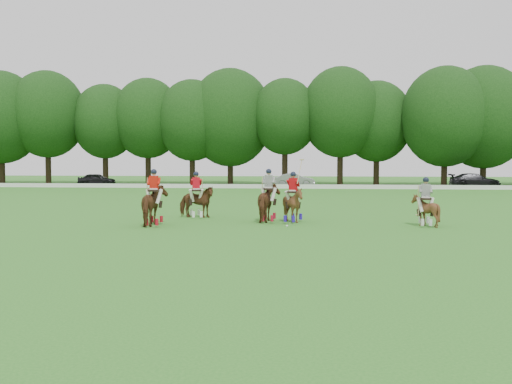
# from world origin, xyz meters

# --- Properties ---
(ground) EXTENTS (180.00, 180.00, 0.00)m
(ground) POSITION_xyz_m (0.00, 0.00, 0.00)
(ground) COLOR #2A7220
(ground) RESTS_ON ground
(tree_line) EXTENTS (117.98, 14.32, 14.75)m
(tree_line) POSITION_xyz_m (0.26, 48.05, 8.23)
(tree_line) COLOR black
(tree_line) RESTS_ON ground
(boundary_rail) EXTENTS (120.00, 0.10, 0.44)m
(boundary_rail) POSITION_xyz_m (0.00, 38.00, 0.22)
(boundary_rail) COLOR white
(boundary_rail) RESTS_ON ground
(car_left) EXTENTS (4.46, 2.20, 1.46)m
(car_left) POSITION_xyz_m (-21.60, 42.50, 0.73)
(car_left) COLOR black
(car_left) RESTS_ON ground
(car_mid) EXTENTS (4.60, 1.80, 1.49)m
(car_mid) POSITION_xyz_m (1.42, 42.50, 0.75)
(car_mid) COLOR gray
(car_mid) RESTS_ON ground
(car_right) EXTENTS (5.33, 2.22, 1.54)m
(car_right) POSITION_xyz_m (20.87, 42.50, 0.77)
(car_right) COLOR black
(car_right) RESTS_ON ground
(polo_red_a) EXTENTS (1.33, 2.18, 2.44)m
(polo_red_a) POSITION_xyz_m (-2.81, 2.61, 0.90)
(polo_red_a) COLOR #553316
(polo_red_a) RESTS_ON ground
(polo_red_b) EXTENTS (1.89, 1.75, 2.28)m
(polo_red_b) POSITION_xyz_m (-1.76, 6.22, 0.81)
(polo_red_b) COLOR #553316
(polo_red_b) RESTS_ON ground
(polo_red_c) EXTENTS (1.61, 1.72, 2.85)m
(polo_red_c) POSITION_xyz_m (3.10, 4.60, 0.83)
(polo_red_c) COLOR #553316
(polo_red_c) RESTS_ON ground
(polo_stripe_a) EXTENTS (1.28, 2.06, 2.43)m
(polo_stripe_a) POSITION_xyz_m (1.97, 4.78, 0.89)
(polo_stripe_a) COLOR #553316
(polo_stripe_a) RESTS_ON ground
(polo_stripe_b) EXTENTS (1.19, 1.32, 2.10)m
(polo_stripe_b) POSITION_xyz_m (8.81, 3.69, 0.74)
(polo_stripe_b) COLOR #553316
(polo_stripe_b) RESTS_ON ground
(polo_ball) EXTENTS (0.09, 0.09, 0.09)m
(polo_ball) POSITION_xyz_m (2.94, 2.72, 0.04)
(polo_ball) COLOR white
(polo_ball) RESTS_ON ground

